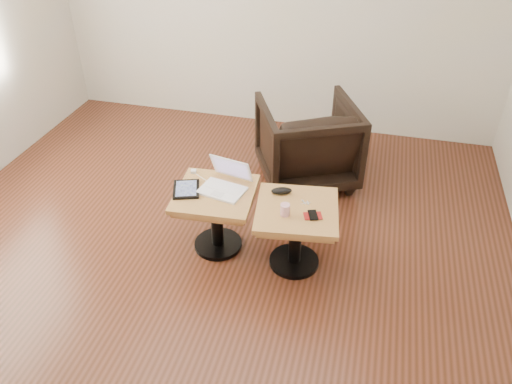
% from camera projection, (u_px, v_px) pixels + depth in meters
% --- Properties ---
extents(room_shell, '(4.52, 4.52, 2.71)m').
position_uv_depth(room_shell, '(194.00, 85.00, 2.90)').
color(room_shell, '#3F1F10').
rests_on(room_shell, ground).
extents(side_table_left, '(0.58, 0.58, 0.50)m').
position_uv_depth(side_table_left, '(216.00, 206.00, 3.57)').
color(side_table_left, black).
rests_on(side_table_left, ground).
extents(side_table_right, '(0.61, 0.61, 0.50)m').
position_uv_depth(side_table_right, '(296.00, 223.00, 3.41)').
color(side_table_right, black).
rests_on(side_table_right, ground).
extents(laptop, '(0.36, 0.35, 0.21)m').
position_uv_depth(laptop, '(225.00, 183.00, 3.51)').
color(laptop, white).
rests_on(laptop, side_table_left).
extents(tablet, '(0.25, 0.28, 0.02)m').
position_uv_depth(tablet, '(186.00, 189.00, 3.51)').
color(tablet, black).
rests_on(tablet, side_table_left).
extents(charging_adapter, '(0.05, 0.05, 0.02)m').
position_uv_depth(charging_adapter, '(193.00, 171.00, 3.69)').
color(charging_adapter, white).
rests_on(charging_adapter, side_table_left).
extents(glasses_case, '(0.16, 0.10, 0.05)m').
position_uv_depth(glasses_case, '(282.00, 191.00, 3.46)').
color(glasses_case, black).
rests_on(glasses_case, side_table_right).
extents(striped_cup, '(0.08, 0.08, 0.08)m').
position_uv_depth(striped_cup, '(285.00, 210.00, 3.26)').
color(striped_cup, '#C7547A').
rests_on(striped_cup, side_table_right).
extents(earbuds_tangle, '(0.07, 0.04, 0.01)m').
position_uv_depth(earbuds_tangle, '(306.00, 202.00, 3.38)').
color(earbuds_tangle, white).
rests_on(earbuds_tangle, side_table_right).
extents(phone_on_sleeve, '(0.14, 0.12, 0.01)m').
position_uv_depth(phone_on_sleeve, '(313.00, 215.00, 3.26)').
color(phone_on_sleeve, maroon).
rests_on(phone_on_sleeve, side_table_right).
extents(armchair, '(1.05, 1.06, 0.74)m').
position_uv_depth(armchair, '(307.00, 142.00, 4.33)').
color(armchair, black).
rests_on(armchair, ground).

